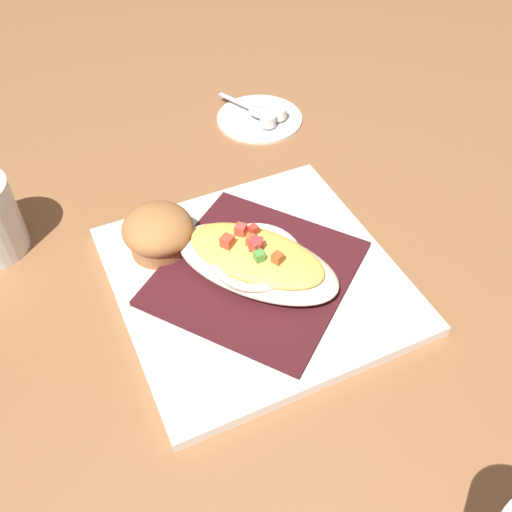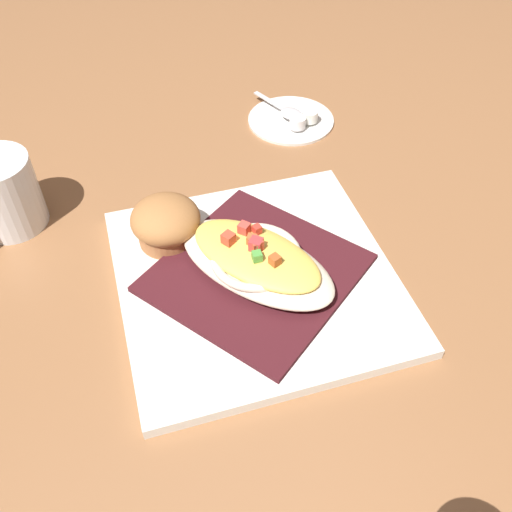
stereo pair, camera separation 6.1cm
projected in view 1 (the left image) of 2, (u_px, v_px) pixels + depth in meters
ground_plane at (256, 283)px, 0.64m from camera, size 2.60×2.60×0.00m
square_plate at (256, 279)px, 0.63m from camera, size 0.35×0.35×0.01m
folded_napkin at (256, 273)px, 0.63m from camera, size 0.27×0.27×0.01m
gratin_dish at (256, 259)px, 0.61m from camera, size 0.21×0.17×0.05m
muffin at (158, 232)px, 0.64m from camera, size 0.08×0.08×0.06m
creamer_saucer at (260, 117)px, 0.86m from camera, size 0.13×0.13×0.01m
spoon at (257, 111)px, 0.86m from camera, size 0.10×0.04×0.01m
creamer_cup_0 at (268, 120)px, 0.83m from camera, size 0.02×0.02×0.02m
creamer_cup_1 at (279, 113)px, 0.85m from camera, size 0.02×0.02×0.02m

